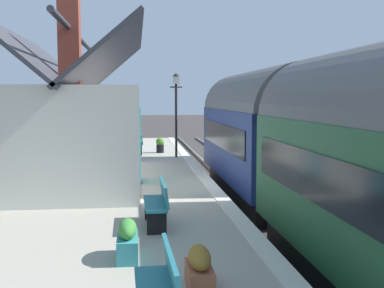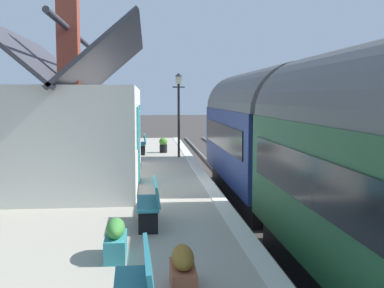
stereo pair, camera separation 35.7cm
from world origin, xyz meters
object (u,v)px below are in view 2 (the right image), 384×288
Objects in this scene: train at (298,145)px; bench_near_building at (151,202)px; planter_bench_right at (183,269)px; planter_under_sign at (131,147)px; planter_edge_far at (116,239)px; bench_platform_end at (142,143)px; planter_by_door at (163,145)px; station_building at (78,129)px; planter_corner_building at (111,152)px; lamp_post_platform at (179,98)px.

bench_near_building is at bearing 125.20° from train.
planter_bench_right is 1.13× the size of planter_under_sign.
planter_edge_far is 13.25m from planter_under_sign.
bench_platform_end is 13.83m from planter_edge_far.
bench_platform_end is at bearing -1.08° from planter_edge_far.
bench_near_building reaches higher than planter_by_door.
bench_near_building and bench_platform_end have the same top height.
station_building is 6.08m from bench_near_building.
planter_edge_far is (-4.47, 4.32, -1.00)m from train.
train reaches higher than planter_edge_far.
planter_by_door reaches higher than planter_edge_far.
bench_platform_end is at bearing -40.52° from planter_under_sign.
planter_under_sign reaches higher than planter_bench_right.
bench_platform_end is at bearing -16.19° from station_building.
lamp_post_platform is at bearing -86.23° from planter_corner_building.
planter_by_door is at bearing -22.38° from station_building.
planter_bench_right is at bearing 149.79° from train.
station_building is 11.88× the size of planter_by_door.
lamp_post_platform is (5.13, -3.40, 0.93)m from station_building.
train reaches higher than planter_corner_building.
train is at bearing -156.56° from bench_platform_end.
bench_near_building is 10.64m from planter_corner_building.
planter_bench_right is (-13.65, -1.97, -0.01)m from planter_corner_building.
train is 6.77m from planter_bench_right.
bench_near_building is 2.00× the size of planter_by_door.
planter_under_sign is at bearing -13.20° from station_building.
planter_by_door is (9.75, 3.12, -0.94)m from train.
planter_edge_far is 1.06× the size of planter_bench_right.
bench_near_building is (-2.66, 3.76, -0.82)m from train.
lamp_post_platform reaches higher than bench_near_building.
planter_by_door is 15.54m from planter_bench_right.
planter_edge_far is (-1.81, 0.56, -0.18)m from bench_near_building.
train is 20.67× the size of planter_edge_far.
station_building is at bearing 166.80° from planter_under_sign.
bench_platform_end is at bearing -40.63° from planter_corner_building.
planter_bench_right is 0.21× the size of lamp_post_platform.
planter_by_door reaches higher than planter_corner_building.
planter_by_door reaches higher than planter_bench_right.
station_building is at bearing 63.77° from train.
lamp_post_platform is (8.05, 2.53, 1.16)m from train.
planter_corner_building is 1.10× the size of planter_by_door.
lamp_post_platform reaches higher than planter_corner_building.
planter_under_sign is (-0.97, 1.44, -0.01)m from planter_by_door.
planter_bench_right is at bearing -163.61° from station_building.
planter_corner_building is at bearing 34.15° from train.
train is 4.68m from bench_near_building.
train is 4.70× the size of lamp_post_platform.
planter_by_door is at bearing -4.83° from planter_edge_far.
bench_near_building is at bearing -176.05° from planter_under_sign.
bench_near_building is 1.77× the size of planter_edge_far.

